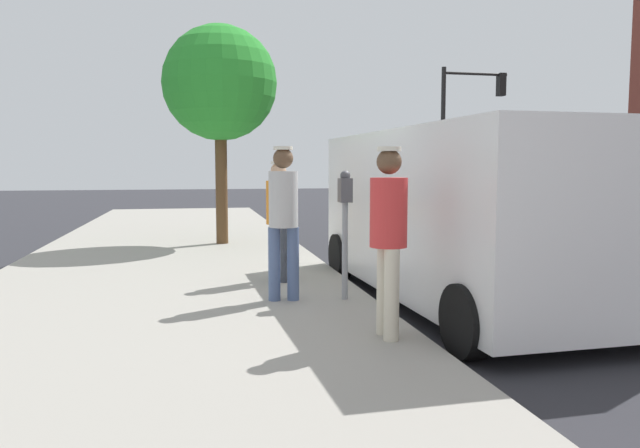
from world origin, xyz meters
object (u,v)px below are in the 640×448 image
object	(u,v)px
pedestrian_in_orange	(279,213)
pedestrian_in_red	(388,229)
parked_van	(459,212)
street_tree	(220,84)
parking_meter_near	(345,212)
traffic_light_corner	(465,116)
pedestrian_in_gray	(283,212)

from	to	relation	value
pedestrian_in_orange	pedestrian_in_red	world-z (taller)	pedestrian_in_red
parked_van	street_tree	xyz separation A→B (m)	(2.67, -5.46, 2.20)
parking_meter_near	pedestrian_in_red	xyz separation A→B (m)	(0.01, 1.64, -0.03)
pedestrian_in_red	street_tree	world-z (taller)	street_tree
parking_meter_near	pedestrian_in_orange	world-z (taller)	pedestrian_in_orange
street_tree	pedestrian_in_red	bearing A→B (deg)	99.12
parking_meter_near	pedestrian_in_orange	distance (m)	1.43
pedestrian_in_orange	pedestrian_in_red	bearing A→B (deg)	101.45
pedestrian_in_red	traffic_light_corner	world-z (taller)	traffic_light_corner
pedestrian_in_gray	street_tree	bearing A→B (deg)	-85.27
pedestrian_in_orange	parked_van	bearing A→B (deg)	151.50
parking_meter_near	street_tree	world-z (taller)	street_tree
parking_meter_near	pedestrian_in_orange	size ratio (longest dim) A/B	0.93
pedestrian_in_orange	traffic_light_corner	bearing A→B (deg)	-124.66
parking_meter_near	street_tree	distance (m)	6.13
street_tree	parked_van	bearing A→B (deg)	116.09
parked_van	street_tree	size ratio (longest dim) A/B	1.20
pedestrian_in_orange	parked_van	world-z (taller)	parked_van
pedestrian_in_orange	traffic_light_corner	distance (m)	14.97
pedestrian_in_red	traffic_light_corner	bearing A→B (deg)	-117.35
parked_van	street_tree	world-z (taller)	street_tree
pedestrian_in_gray	parked_van	distance (m)	2.22
parked_van	pedestrian_in_red	bearing A→B (deg)	49.94
parking_meter_near	pedestrian_in_red	bearing A→B (deg)	89.68
parking_meter_near	pedestrian_in_red	distance (m)	1.64
parking_meter_near	street_tree	size ratio (longest dim) A/B	0.35
parking_meter_near	traffic_light_corner	world-z (taller)	traffic_light_corner
pedestrian_in_orange	street_tree	bearing A→B (deg)	-82.48
parking_meter_near	pedestrian_in_gray	size ratio (longest dim) A/B	0.85
street_tree	pedestrian_in_orange	bearing A→B (deg)	97.52
pedestrian_in_red	street_tree	xyz separation A→B (m)	(1.16, -7.25, 2.21)
street_tree	pedestrian_in_gray	bearing A→B (deg)	94.73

